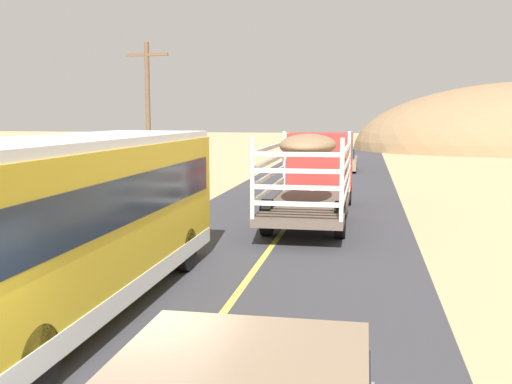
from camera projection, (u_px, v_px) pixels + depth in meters
livestock_truck at (316, 165)px, 21.99m from camera, size 2.53×9.70×3.02m
bus at (71, 220)px, 10.70m from camera, size 2.54×10.00×3.21m
car_far at (343, 160)px, 38.95m from camera, size 1.80×4.40×1.46m
power_pole_mid at (148, 110)px, 29.82m from camera, size 2.20×0.24×7.21m
boulder_mid_field at (85, 181)px, 27.68m from camera, size 1.51×1.28×1.20m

